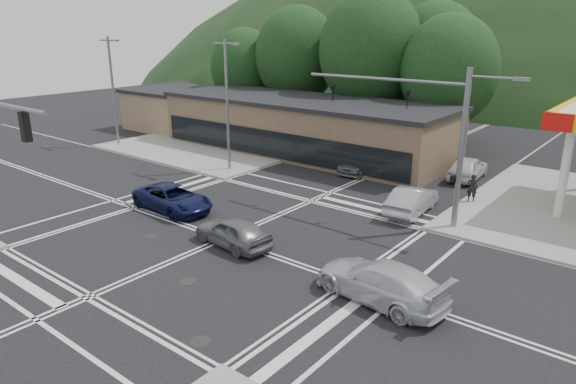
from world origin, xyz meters
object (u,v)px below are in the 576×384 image
Objects in this scene: car_queue_a at (412,200)px; car_northbound at (363,162)px; pedestrian at (472,188)px; car_grey_center at (233,232)px; car_silver_east at (380,281)px; car_queue_b at (468,168)px; car_blue_west at (173,198)px.

car_queue_a reaches higher than car_northbound.
car_queue_a is 8.67m from car_northbound.
pedestrian reaches higher than car_queue_a.
car_silver_east reaches higher than car_grey_center.
car_grey_center is 10.35m from car_queue_a.
car_queue_b is at bearing 171.42° from car_grey_center.
car_queue_b reaches higher than car_blue_west.
car_blue_west is 19.46m from car_queue_b.
car_grey_center is 0.92× the size of car_queue_b.
car_grey_center is at bearing 58.72° from car_queue_a.
car_silver_east is 13.12m from pedestrian.
car_grey_center is 0.79× the size of car_silver_east.
pedestrian reaches higher than car_silver_east.
car_queue_a is at bearing 85.50° from car_queue_b.
car_silver_east is (7.79, -0.16, 0.05)m from car_grey_center.
car_blue_west is 3.14× the size of pedestrian.
car_queue_a is at bearing 159.73° from car_grey_center.
car_blue_west reaches higher than car_northbound.
car_blue_west is 1.13× the size of car_queue_a.
car_northbound is at bearing 18.08° from car_queue_b.
car_silver_east is at bearing 95.75° from car_queue_b.
car_queue_a is 4.13m from pedestrian.
car_queue_a is 0.94× the size of car_northbound.
car_blue_west is 1.12× the size of car_queue_b.
car_blue_west is 6.21m from car_grey_center.
car_queue_b is 7.03m from car_northbound.
car_queue_b is at bearing -95.23° from car_queue_a.
pedestrian is (2.00, 3.60, 0.22)m from car_queue_a.
car_queue_b is (0.00, 8.45, 0.03)m from car_queue_a.
car_northbound is at bearing -13.75° from car_blue_west.
pedestrian is (6.55, 12.90, 0.25)m from car_grey_center.
car_queue_b is 2.81× the size of pedestrian.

